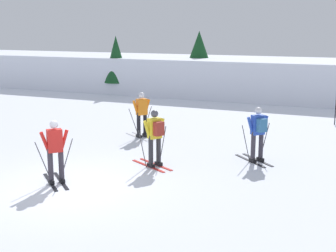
% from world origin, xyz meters
% --- Properties ---
extents(ground_plane, '(120.00, 120.00, 0.00)m').
position_xyz_m(ground_plane, '(0.00, 0.00, 0.00)').
color(ground_plane, silver).
extents(far_snow_ridge, '(80.00, 6.28, 2.23)m').
position_xyz_m(far_snow_ridge, '(0.00, 18.49, 1.11)').
color(far_snow_ridge, silver).
rests_on(far_snow_ridge, ground).
extents(skier_orange, '(1.55, 1.18, 1.71)m').
position_xyz_m(skier_orange, '(-0.81, 5.86, 0.92)').
color(skier_orange, silver).
rests_on(skier_orange, ground).
extents(skier_yellow, '(1.58, 1.11, 1.71)m').
position_xyz_m(skier_yellow, '(1.28, 2.57, 0.96)').
color(skier_yellow, red).
rests_on(skier_yellow, ground).
extents(skier_red, '(1.44, 1.35, 1.71)m').
position_xyz_m(skier_red, '(-0.47, 0.15, 0.92)').
color(skier_red, black).
rests_on(skier_red, ground).
extents(skier_blue, '(1.42, 1.36, 1.71)m').
position_xyz_m(skier_blue, '(3.94, 4.28, 0.96)').
color(skier_blue, black).
rests_on(skier_blue, ground).
extents(trail_marker_pole, '(0.04, 0.04, 2.15)m').
position_xyz_m(trail_marker_pole, '(5.65, 11.30, 1.08)').
color(trail_marker_pole, black).
rests_on(trail_marker_pole, ground).
extents(conifer_far_left, '(2.18, 2.18, 3.87)m').
position_xyz_m(conifer_far_left, '(-3.01, 18.17, 2.34)').
color(conifer_far_left, '#513823').
rests_on(conifer_far_left, ground).
extents(conifer_far_right, '(1.58, 1.58, 3.58)m').
position_xyz_m(conifer_far_right, '(-7.62, 15.93, 2.15)').
color(conifer_far_right, '#513823').
rests_on(conifer_far_right, ground).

